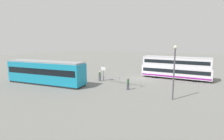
# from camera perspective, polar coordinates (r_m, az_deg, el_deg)

# --- Properties ---
(ground_plane) EXTENTS (160.00, 160.00, 0.00)m
(ground_plane) POSITION_cam_1_polar(r_m,az_deg,el_deg) (32.05, 10.03, -2.77)
(ground_plane) COLOR slate
(double_decker_bus) EXTENTS (11.70, 2.97, 3.90)m
(double_decker_bus) POSITION_cam_1_polar(r_m,az_deg,el_deg) (33.13, 19.79, 0.74)
(double_decker_bus) COLOR silver
(double_decker_bus) RESTS_ON ground
(tram_yellow) EXTENTS (13.39, 4.65, 3.57)m
(tram_yellow) POSITION_cam_1_polar(r_m,az_deg,el_deg) (29.27, -20.63, -0.64)
(tram_yellow) COLOR teal
(tram_yellow) RESTS_ON ground
(pedestrian_near_railing) EXTENTS (0.43, 0.43, 1.68)m
(pedestrian_near_railing) POSITION_cam_1_polar(r_m,az_deg,el_deg) (29.56, -3.98, -1.73)
(pedestrian_near_railing) COLOR #33384C
(pedestrian_near_railing) RESTS_ON ground
(pedestrian_crossing) EXTENTS (0.45, 0.45, 1.64)m
(pedestrian_crossing) POSITION_cam_1_polar(r_m,az_deg,el_deg) (24.25, 5.18, -4.20)
(pedestrian_crossing) COLOR #33384C
(pedestrian_crossing) RESTS_ON ground
(pedestrian_railing) EXTENTS (7.66, 1.07, 1.08)m
(pedestrian_railing) POSITION_cam_1_polar(r_m,az_deg,el_deg) (28.05, 2.45, -2.78)
(pedestrian_railing) COLOR gray
(pedestrian_railing) RESTS_ON ground
(info_sign) EXTENTS (0.98, 0.20, 2.44)m
(info_sign) POSITION_cam_1_polar(r_m,az_deg,el_deg) (29.76, -2.82, -0.28)
(info_sign) COLOR slate
(info_sign) RESTS_ON ground
(street_lamp) EXTENTS (0.36, 0.36, 6.10)m
(street_lamp) POSITION_cam_1_polar(r_m,az_deg,el_deg) (20.68, 19.40, 0.57)
(street_lamp) COLOR #4C4C51
(street_lamp) RESTS_ON ground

